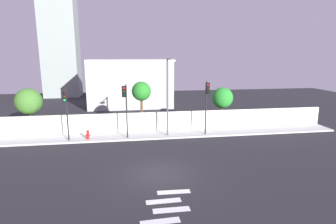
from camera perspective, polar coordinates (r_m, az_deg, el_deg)
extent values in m
plane|color=#232227|center=(17.41, -1.84, -12.85)|extent=(80.00, 80.00, 0.00)
cube|color=#B2B2B2|center=(25.03, -4.15, -4.91)|extent=(36.00, 2.40, 0.15)
cube|color=silver|center=(26.02, -4.42, -2.04)|extent=(36.00, 0.18, 1.80)
cube|color=silver|center=(13.04, -1.64, -22.00)|extent=(1.82, 0.52, 0.01)
cube|color=silver|center=(13.83, 0.73, -19.84)|extent=(1.80, 0.45, 0.01)
cube|color=silver|center=(14.52, -0.94, -18.18)|extent=(1.81, 0.48, 0.01)
cube|color=silver|center=(15.34, 1.22, -16.42)|extent=(1.82, 0.51, 0.01)
cylinder|color=black|center=(24.28, -20.41, -0.60)|extent=(0.12, 0.12, 4.41)
cylinder|color=black|center=(23.35, -20.88, 4.14)|extent=(0.23, 1.20, 0.08)
cube|color=black|center=(22.80, -20.92, 3.08)|extent=(0.36, 0.24, 0.90)
sphere|color=black|center=(22.65, -21.00, 3.71)|extent=(0.18, 0.18, 0.18)
sphere|color=#33260A|center=(22.68, -20.94, 3.01)|extent=(0.18, 0.18, 0.18)
sphere|color=#19F24C|center=(22.72, -20.89, 2.32)|extent=(0.18, 0.18, 0.18)
cylinder|color=black|center=(23.74, -8.66, 0.10)|extent=(0.12, 0.12, 4.69)
cylinder|color=black|center=(22.81, -9.02, 5.33)|extent=(0.23, 1.18, 0.08)
cube|color=black|center=(22.28, -9.19, 4.26)|extent=(0.36, 0.24, 0.90)
sphere|color=red|center=(22.12, -9.26, 4.91)|extent=(0.18, 0.18, 0.18)
sphere|color=#33260A|center=(22.16, -9.23, 4.20)|extent=(0.18, 0.18, 0.18)
sphere|color=black|center=(22.20, -9.21, 3.48)|extent=(0.18, 0.18, 0.18)
cylinder|color=black|center=(24.76, 7.96, 0.80)|extent=(0.12, 0.12, 4.86)
cylinder|color=black|center=(23.68, 8.21, 5.99)|extent=(0.43, 1.48, 0.08)
cube|color=black|center=(22.98, 8.29, 4.94)|extent=(0.38, 0.27, 0.90)
sphere|color=red|center=(22.83, 8.33, 5.57)|extent=(0.18, 0.18, 0.18)
sphere|color=#33260A|center=(22.86, 8.31, 4.88)|extent=(0.18, 0.18, 0.18)
sphere|color=black|center=(22.89, 8.28, 4.18)|extent=(0.18, 0.18, 0.18)
cylinder|color=#4C4C51|center=(24.02, -0.12, 2.96)|extent=(0.16, 0.16, 6.83)
cylinder|color=#4C4C51|center=(22.99, 0.29, 11.00)|extent=(0.20, 1.52, 0.10)
cube|color=beige|center=(22.26, 0.73, 10.71)|extent=(0.61, 0.28, 0.16)
cylinder|color=red|center=(24.51, -16.45, -4.76)|extent=(0.24, 0.24, 0.65)
sphere|color=red|center=(24.41, -16.50, -3.93)|extent=(0.26, 0.26, 0.26)
cylinder|color=red|center=(24.52, -16.85, -4.69)|extent=(0.10, 0.09, 0.09)
cylinder|color=red|center=(24.48, -16.06, -4.68)|extent=(0.10, 0.09, 0.09)
cylinder|color=brown|center=(28.26, -26.84, -1.81)|extent=(0.16, 0.16, 2.46)
sphere|color=#3A6F27|center=(27.92, -27.20, 1.97)|extent=(2.41, 2.41, 2.41)
cylinder|color=brown|center=(26.79, -5.52, -0.28)|extent=(0.24, 0.24, 3.36)
sphere|color=#237A23|center=(26.42, -5.61, 4.37)|extent=(1.85, 1.85, 1.85)
cylinder|color=brown|center=(28.54, 11.21, -0.65)|extent=(0.19, 0.19, 2.43)
sphere|color=#248329|center=(28.22, 11.35, 2.93)|extent=(2.13, 2.13, 2.13)
cube|color=#A4A4A4|center=(39.40, -7.88, 6.01)|extent=(11.58, 6.00, 6.72)
cube|color=gray|center=(52.95, -22.17, 19.34)|extent=(5.88, 5.00, 29.92)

